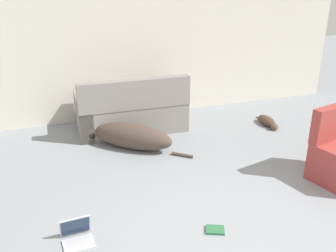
{
  "coord_description": "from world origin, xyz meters",
  "views": [
    {
      "loc": [
        -1.49,
        -2.08,
        2.34
      ],
      "look_at": [
        -0.09,
        1.97,
        0.57
      ],
      "focal_mm": 40.0,
      "sensor_mm": 36.0,
      "label": 1
    }
  ],
  "objects_px": {
    "cat": "(267,121)",
    "dog": "(129,136)",
    "laptop_open": "(77,233)",
    "book_green": "(215,230)",
    "couch": "(131,112)"
  },
  "relations": [
    {
      "from": "cat",
      "to": "laptop_open",
      "type": "height_order",
      "value": "laptop_open"
    },
    {
      "from": "dog",
      "to": "laptop_open",
      "type": "distance_m",
      "value": 2.03
    },
    {
      "from": "couch",
      "to": "dog",
      "type": "bearing_deg",
      "value": 73.6
    },
    {
      "from": "cat",
      "to": "book_green",
      "type": "height_order",
      "value": "cat"
    },
    {
      "from": "dog",
      "to": "laptop_open",
      "type": "height_order",
      "value": "dog"
    },
    {
      "from": "couch",
      "to": "dog",
      "type": "relative_size",
      "value": 1.2
    },
    {
      "from": "couch",
      "to": "dog",
      "type": "distance_m",
      "value": 0.69
    },
    {
      "from": "dog",
      "to": "book_green",
      "type": "relative_size",
      "value": 6.44
    },
    {
      "from": "couch",
      "to": "book_green",
      "type": "height_order",
      "value": "couch"
    },
    {
      "from": "couch",
      "to": "laptop_open",
      "type": "xyz_separation_m",
      "value": [
        -1.13,
        -2.45,
        -0.22
      ]
    },
    {
      "from": "couch",
      "to": "dog",
      "type": "xyz_separation_m",
      "value": [
        -0.2,
        -0.65,
        -0.12
      ]
    },
    {
      "from": "dog",
      "to": "cat",
      "type": "distance_m",
      "value": 2.35
    },
    {
      "from": "cat",
      "to": "dog",
      "type": "bearing_deg",
      "value": -84.61
    },
    {
      "from": "cat",
      "to": "laptop_open",
      "type": "relative_size",
      "value": 2.1
    },
    {
      "from": "couch",
      "to": "laptop_open",
      "type": "bearing_deg",
      "value": 66.15
    }
  ]
}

